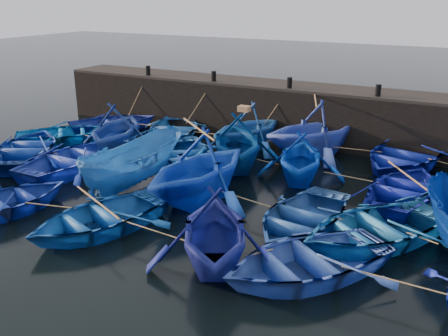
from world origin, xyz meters
The scene contains 31 objects.
ground centered at (0.00, 0.00, 0.00)m, with size 120.00×120.00×0.00m, color black.
quay_wall centered at (0.00, 10.50, 1.25)m, with size 26.00×2.50×2.50m, color black.
quay_top centered at (0.00, 10.50, 2.56)m, with size 26.00×2.50×0.12m, color black.
bollard_0 centered at (-8.00, 9.60, 2.87)m, with size 0.24×0.24×0.50m, color black.
bollard_1 centered at (-4.00, 9.60, 2.87)m, with size 0.24×0.24×0.50m, color black.
bollard_2 centered at (0.00, 9.60, 2.87)m, with size 0.24×0.24×0.50m, color black.
bollard_3 centered at (4.00, 9.60, 2.87)m, with size 0.24×0.24×0.50m, color black.
boat_0 centered at (-8.73, 7.43, 0.46)m, with size 3.18×4.45×0.92m, color navy.
boat_1 centered at (-5.08, 7.44, 0.51)m, with size 3.53×4.93×1.02m, color #2058A2.
boat_2 centered at (-1.14, 7.61, 1.10)m, with size 3.59×4.17×2.19m, color #195097.
boat_3 centered at (1.73, 8.17, 1.23)m, with size 4.04×4.69×2.47m, color blue.
boat_4 centered at (5.54, 8.40, 0.57)m, with size 3.94×5.50×1.14m, color navy.
boat_6 centered at (-9.24, 4.62, 0.47)m, with size 3.25×4.55×0.94m, color blue.
boat_7 centered at (-5.96, 4.38, 1.18)m, with size 3.88×4.50×2.37m, color navy.
boat_8 centered at (-2.61, 4.58, 0.46)m, with size 3.19×4.46×0.93m, color #1550A2.
boat_9 centered at (-0.43, 5.11, 1.21)m, with size 3.96×4.60×2.42m, color navy.
boat_10 centered at (2.35, 4.92, 1.02)m, with size 3.34×3.87×2.04m, color #0338BE.
boat_11 centered at (6.18, 4.76, 0.47)m, with size 3.27×4.57×0.95m, color navy.
boat_13 centered at (-8.87, 1.93, 0.52)m, with size 3.61×5.04×1.05m, color navy.
boat_14 centered at (-6.12, 1.87, 0.52)m, with size 3.61×5.05×1.05m, color #2038C0.
boat_15 centered at (-2.82, 1.48, 0.93)m, with size 1.82×4.82×1.86m, color #225B9C.
boat_16 centered at (-0.03, 1.46, 1.29)m, with size 4.21×4.88×2.57m, color blue.
boat_17 centered at (3.79, 1.05, 0.47)m, with size 3.21×4.48×0.93m, color navy.
boat_18 centered at (5.86, 1.24, 0.50)m, with size 3.48×4.86×1.01m, color #1862A7.
boat_21 centered at (-5.07, -2.26, 0.43)m, with size 2.99×4.18×0.87m, color navy.
boat_22 centered at (-1.56, -1.85, 0.46)m, with size 3.20×4.47×0.93m, color #104B92.
boat_23 centered at (2.52, -2.04, 1.08)m, with size 3.54×4.11×2.16m, color navy.
boat_24 centered at (4.77, -1.38, 0.48)m, with size 3.32×4.64×0.96m, color blue.
wooden_crate centered at (-0.13, 5.11, 2.53)m, with size 0.44×0.34×0.22m, color #9A6B43.
mooring_ropes centered at (-0.23, 4.95, 0.88)m, with size 17.49×11.90×2.10m.
loose_oars centered at (1.58, 3.14, 1.76)m, with size 10.00×12.09×1.70m.
Camera 1 is at (8.14, -12.03, 6.80)m, focal length 40.00 mm.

